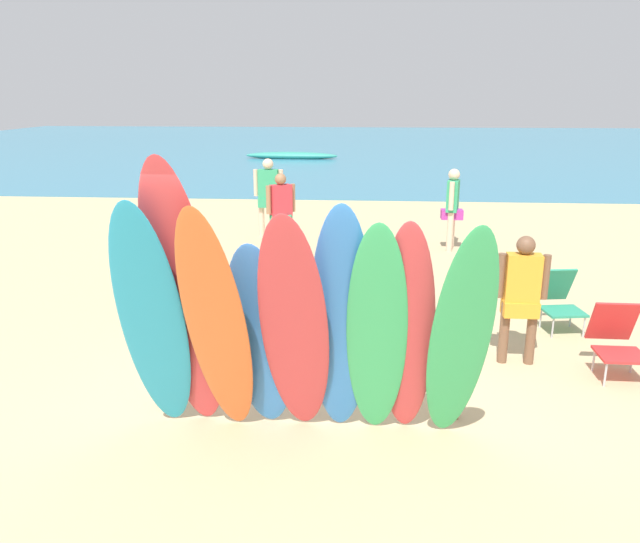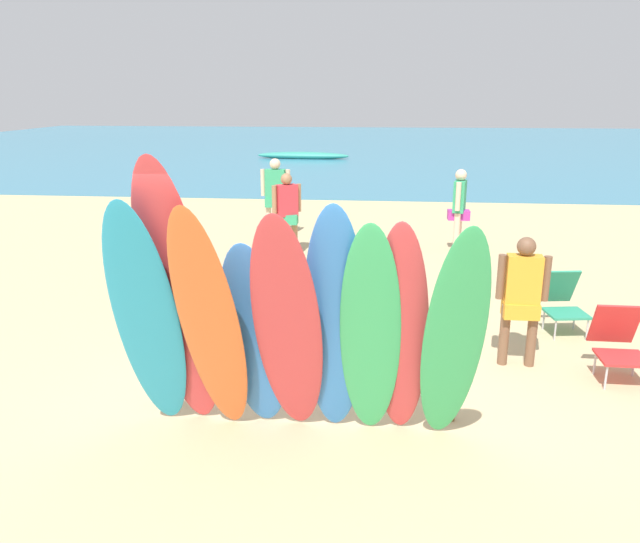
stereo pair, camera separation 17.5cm
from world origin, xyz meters
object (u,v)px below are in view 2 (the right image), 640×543
at_px(surfboard_orange_2, 211,329).
at_px(beach_chair_blue, 618,340).
at_px(surfboard_green_6, 370,337).
at_px(surfboard_red_7, 401,336).
at_px(surfboard_blue_3, 255,340).
at_px(surfboard_blue_5, 334,327).
at_px(beachgoer_strolling, 177,257).
at_px(beachgoer_near_rack, 287,208).
at_px(surfboard_rack, 303,358).
at_px(beachgoer_photographing, 276,192).
at_px(surfboard_red_1, 179,305).
at_px(surfboard_red_4, 288,332).
at_px(beachgoer_midbeach, 522,293).
at_px(surfboard_teal_0, 148,324).
at_px(beach_chair_red, 561,299).
at_px(distant_boat, 303,156).
at_px(surfboard_green_8, 453,343).
at_px(beachgoer_by_water, 459,204).

height_order(surfboard_orange_2, beach_chair_blue, surfboard_orange_2).
distance_m(surfboard_green_6, surfboard_red_7, 0.26).
relative_size(surfboard_blue_3, surfboard_blue_5, 0.84).
distance_m(beachgoer_strolling, beachgoer_near_rack, 3.86).
bearing_deg(surfboard_rack, surfboard_green_6, -41.48).
relative_size(beachgoer_photographing, beachgoer_near_rack, 1.07).
relative_size(surfboard_red_1, beach_chair_blue, 3.44).
bearing_deg(surfboard_red_4, beachgoer_midbeach, 44.00).
xyz_separation_m(surfboard_teal_0, beach_chair_blue, (4.62, 1.88, -0.74)).
xyz_separation_m(surfboard_orange_2, beach_chair_red, (3.83, 3.31, -0.73)).
distance_m(surfboard_orange_2, beach_chair_blue, 4.55).
bearing_deg(beachgoer_near_rack, surfboard_teal_0, 56.11).
relative_size(surfboard_teal_0, distant_boat, 0.56).
distance_m(surfboard_orange_2, surfboard_green_8, 2.02).
bearing_deg(surfboard_teal_0, surfboard_green_6, -1.32).
relative_size(surfboard_teal_0, beach_chair_blue, 3.08).
bearing_deg(surfboard_rack, surfboard_orange_2, -133.49).
bearing_deg(surfboard_blue_3, beach_chair_red, 45.17).
height_order(surfboard_teal_0, beachgoer_strolling, surfboard_teal_0).
relative_size(surfboard_blue_3, beachgoer_near_rack, 1.26).
relative_size(surfboard_teal_0, surfboard_blue_5, 1.06).
relative_size(beach_chair_red, distant_boat, 0.18).
bearing_deg(beach_chair_red, surfboard_red_7, -133.96).
distance_m(surfboard_red_7, beach_chair_red, 3.90).
height_order(beachgoer_near_rack, beach_chair_blue, beachgoer_near_rack).
xyz_separation_m(beachgoer_photographing, beachgoer_near_rack, (0.49, -1.60, -0.07)).
distance_m(surfboard_teal_0, beachgoer_near_rack, 6.88).
distance_m(surfboard_green_6, beachgoer_strolling, 4.04).
relative_size(surfboard_rack, beachgoer_by_water, 1.85).
distance_m(surfboard_red_1, beach_chair_red, 5.31).
xyz_separation_m(surfboard_blue_5, beachgoer_photographing, (-1.91, 8.32, -0.16)).
bearing_deg(surfboard_rack, distant_boat, 97.13).
relative_size(surfboard_orange_2, beach_chair_red, 3.09).
height_order(surfboard_red_4, distant_boat, surfboard_red_4).
bearing_deg(surfboard_blue_5, surfboard_rack, 120.11).
bearing_deg(surfboard_blue_5, beach_chair_blue, 27.91).
relative_size(surfboard_green_6, beachgoer_midbeach, 1.47).
height_order(beach_chair_red, distant_boat, beach_chair_red).
bearing_deg(beachgoer_midbeach, surfboard_green_6, 52.25).
distance_m(surfboard_blue_3, surfboard_red_4, 0.40).
bearing_deg(beachgoer_near_rack, surfboard_red_7, 73.97).
distance_m(surfboard_blue_3, beachgoer_by_water, 7.80).
relative_size(beachgoer_by_water, beach_chair_red, 2.02).
relative_size(surfboard_orange_2, surfboard_blue_5, 1.05).
relative_size(surfboard_orange_2, beachgoer_midbeach, 1.63).
height_order(surfboard_red_7, beachgoer_midbeach, surfboard_red_7).
bearing_deg(beachgoer_midbeach, surfboard_red_7, 56.45).
distance_m(surfboard_orange_2, distant_boat, 25.17).
bearing_deg(beachgoer_photographing, surfboard_green_6, 105.41).
bearing_deg(surfboard_red_7, surfboard_green_8, -12.81).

